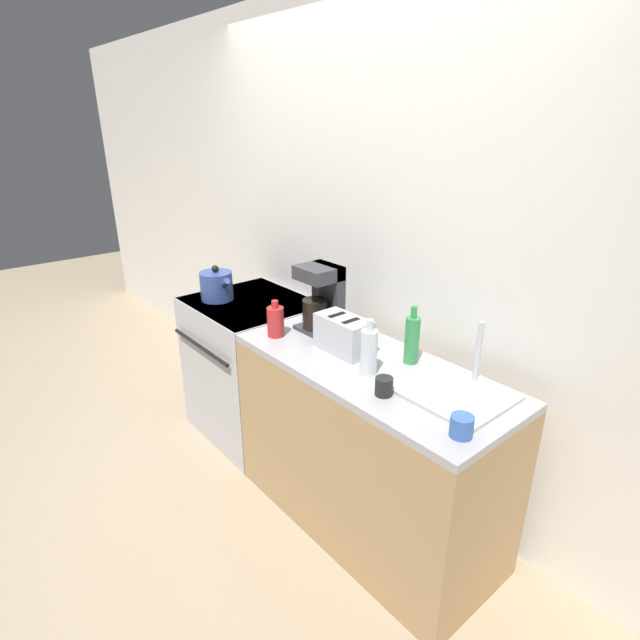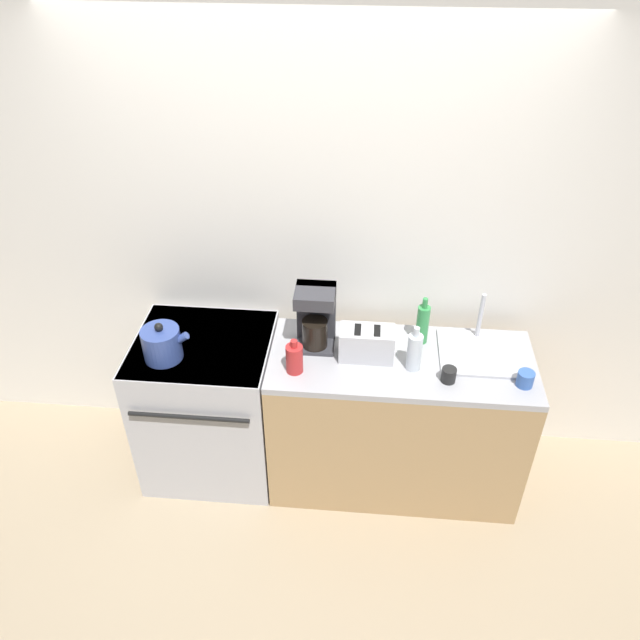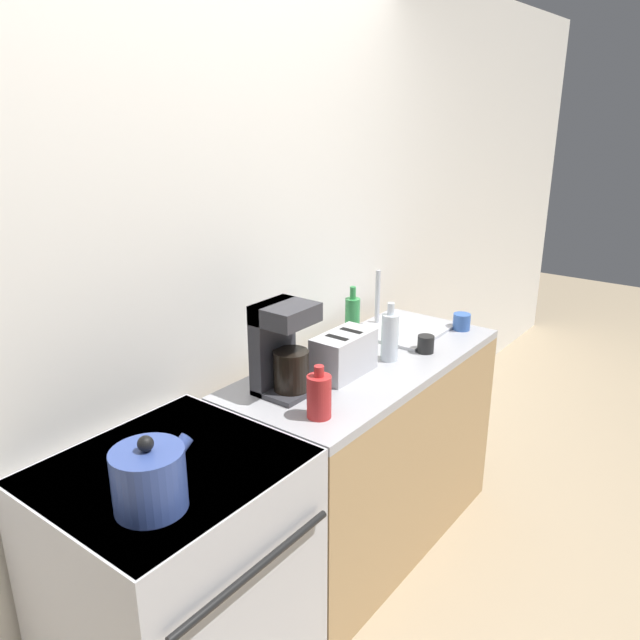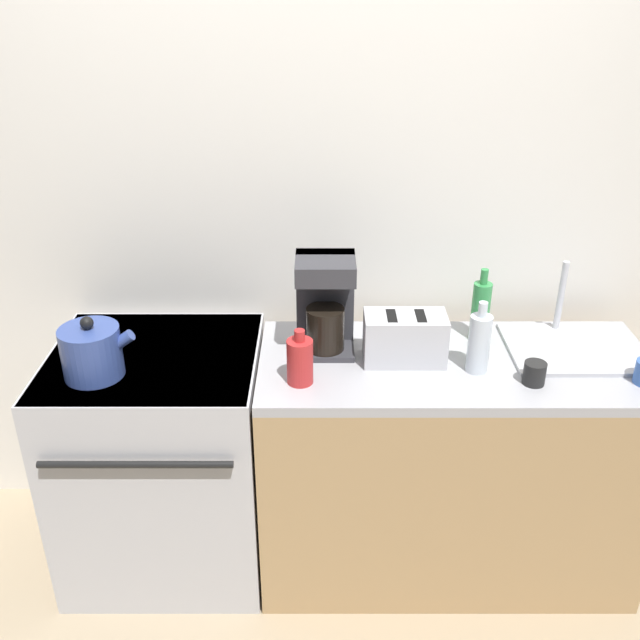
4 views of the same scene
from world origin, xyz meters
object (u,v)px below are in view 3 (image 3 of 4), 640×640
bottle_red (319,396)px  toaster (344,354)px  kettle (150,479)px  cup_blue (462,322)px  stove (178,583)px  bottle_green (352,321)px  coffee_maker (282,347)px  cup_black (426,344)px  bottle_clear (390,336)px

bottle_red → toaster: bearing=22.1°
kettle → cup_blue: 1.83m
stove → cup_blue: 1.74m
cup_blue → bottle_green: bearing=148.1°
coffee_maker → cup_blue: size_ratio=4.21×
stove → coffee_maker: 0.87m
coffee_maker → bottle_red: (-0.08, -0.24, -0.10)m
kettle → bottle_green: 1.36m
toaster → cup_blue: bearing=-10.9°
stove → cup_blue: (1.67, -0.18, 0.48)m
kettle → cup_black: kettle is taller
kettle → bottle_red: kettle is taller
kettle → bottle_clear: bearing=1.3°
toaster → bottle_clear: (0.24, -0.07, 0.02)m
bottle_green → stove: bearing=-174.0°
stove → bottle_red: (0.53, -0.18, 0.52)m
toaster → cup_black: bearing=-20.4°
cup_black → stove: bearing=171.8°
stove → toaster: size_ratio=3.24×
bottle_green → cup_blue: bearing=-31.9°
cup_blue → bottle_clear: bearing=171.5°
stove → bottle_red: bearing=-18.6°
toaster → bottle_green: bottle_green is taller
kettle → bottle_clear: 1.28m
bottle_red → stove: bearing=161.4°
bottle_red → bottle_clear: bearing=7.2°
stove → kettle: 0.57m
stove → cup_black: size_ratio=11.82×
toaster → bottle_green: 0.33m
bottle_clear → cup_blue: size_ratio=3.07×
bottle_clear → cup_blue: 0.55m
kettle → bottle_clear: bottle_clear is taller
cup_black → coffee_maker: bearing=160.1°
stove → bottle_red: 0.76m
bottle_clear → cup_black: (0.17, -0.08, -0.07)m
cup_blue → bottle_red: bearing=179.7°
bottle_clear → cup_black: bottle_clear is taller
bottle_clear → bottle_green: bearing=77.7°
bottle_red → cup_black: bottle_red is taller
bottle_green → bottle_clear: bearing=-102.3°
stove → cup_blue: bearing=-6.3°
stove → bottle_green: bearing=6.0°
coffee_maker → cup_blue: coffee_maker is taller
toaster → bottle_clear: size_ratio=1.10×
cup_blue → toaster: bearing=169.1°
bottle_clear → cup_blue: bottle_clear is taller
coffee_maker → bottle_clear: 0.54m
toaster → bottle_red: bearing=-157.9°
bottle_red → cup_blue: (1.14, -0.01, -0.04)m
kettle → bottle_red: size_ratio=1.29×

